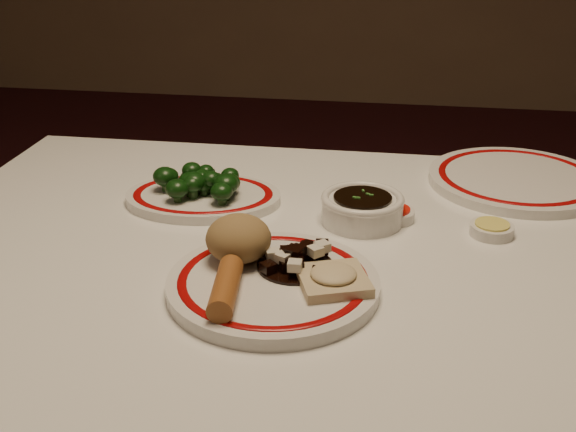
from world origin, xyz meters
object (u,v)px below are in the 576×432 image
(spring_roll, at_px, (226,288))
(dining_table, at_px, (309,315))
(main_plate, at_px, (273,284))
(rice_mound, at_px, (239,239))
(fried_wonton, at_px, (333,278))
(soy_bowl, at_px, (362,210))
(broccoli_pile, at_px, (200,181))
(broccoli_plate, at_px, (203,197))
(stirfry_heap, at_px, (295,260))

(spring_roll, bearing_deg, dining_table, 55.98)
(main_plate, xyz_separation_m, rice_mound, (-0.05, 0.04, 0.04))
(fried_wonton, distance_m, soy_bowl, 0.23)
(fried_wonton, bearing_deg, dining_table, 113.14)
(broccoli_pile, distance_m, soy_bowl, 0.26)
(fried_wonton, relative_size, broccoli_plate, 0.39)
(dining_table, relative_size, broccoli_plate, 4.50)
(broccoli_plate, distance_m, soy_bowl, 0.26)
(spring_roll, xyz_separation_m, broccoli_plate, (-0.11, 0.32, -0.02))
(dining_table, distance_m, soy_bowl, 0.18)
(broccoli_plate, xyz_separation_m, soy_bowl, (0.26, -0.04, 0.01))
(stirfry_heap, distance_m, broccoli_pile, 0.29)
(main_plate, xyz_separation_m, broccoli_plate, (-0.16, 0.26, -0.00))
(broccoli_plate, height_order, broccoli_pile, broccoli_pile)
(broccoli_plate, bearing_deg, broccoli_pile, -114.87)
(fried_wonton, bearing_deg, stirfry_heap, 144.93)
(main_plate, bearing_deg, rice_mound, 140.97)
(main_plate, xyz_separation_m, fried_wonton, (0.08, -0.00, 0.02))
(spring_roll, relative_size, broccoli_pile, 0.77)
(main_plate, distance_m, broccoli_pile, 0.30)
(rice_mound, xyz_separation_m, broccoli_pile, (-0.11, 0.21, -0.01))
(rice_mound, bearing_deg, dining_table, 30.73)
(main_plate, relative_size, rice_mound, 3.38)
(main_plate, height_order, rice_mound, rice_mound)
(broccoli_plate, relative_size, broccoli_pile, 1.84)
(dining_table, xyz_separation_m, fried_wonton, (0.04, -0.10, 0.12))
(broccoli_plate, height_order, soy_bowl, soy_bowl)
(rice_mound, distance_m, fried_wonton, 0.14)
(rice_mound, height_order, spring_roll, rice_mound)
(dining_table, bearing_deg, stirfry_heap, -99.43)
(main_plate, bearing_deg, broccoli_pile, 122.40)
(spring_roll, distance_m, broccoli_pile, 0.33)
(rice_mound, bearing_deg, broccoli_pile, 117.21)
(main_plate, bearing_deg, stirfry_heap, 54.22)
(dining_table, relative_size, main_plate, 4.14)
(spring_roll, relative_size, soy_bowl, 0.91)
(fried_wonton, height_order, stirfry_heap, stirfry_heap)
(fried_wonton, height_order, broccoli_pile, broccoli_pile)
(fried_wonton, height_order, broccoli_plate, fried_wonton)
(broccoli_pile, xyz_separation_m, soy_bowl, (0.26, -0.03, -0.02))
(main_plate, distance_m, spring_roll, 0.08)
(rice_mound, xyz_separation_m, fried_wonton, (0.13, -0.05, -0.02))
(stirfry_heap, bearing_deg, fried_wonton, -35.07)
(spring_roll, distance_m, fried_wonton, 0.13)
(main_plate, relative_size, broccoli_plate, 1.09)
(stirfry_heap, distance_m, broccoli_plate, 0.29)
(dining_table, xyz_separation_m, broccoli_plate, (-0.19, 0.17, 0.10))
(fried_wonton, relative_size, broccoli_pile, 0.72)
(rice_mound, xyz_separation_m, stirfry_heap, (0.08, -0.01, -0.02))
(dining_table, height_order, stirfry_heap, stirfry_heap)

